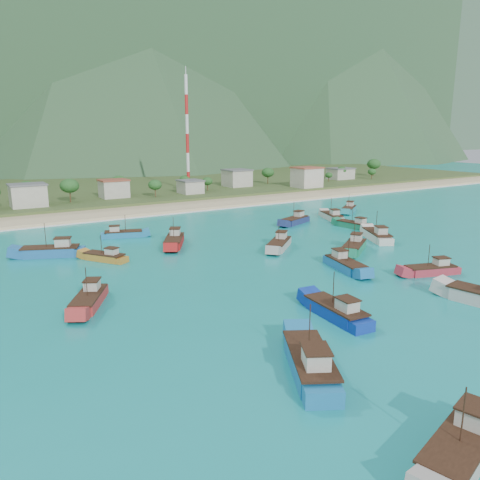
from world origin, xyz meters
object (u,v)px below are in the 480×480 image
boat_16 (377,236)px  boat_17 (279,245)px  boat_4 (354,226)px  boat_18 (345,265)px  boat_0 (349,210)px  boat_14 (462,448)px  boat_28 (332,217)px  boat_15 (295,221)px  boat_8 (310,365)px  boat_10 (52,252)px  boat_20 (354,247)px  boat_25 (105,258)px  boat_24 (123,235)px  boat_2 (336,312)px  radio_tower (187,134)px  boat_19 (89,300)px  boat_5 (174,242)px  boat_21 (431,271)px

boat_16 → boat_17: (-23.63, 5.70, -0.09)m
boat_4 → boat_18: size_ratio=0.92×
boat_0 → boat_14: 112.74m
boat_28 → boat_15: bearing=-162.4°
boat_8 → boat_10: 64.21m
boat_20 → boat_25: 50.17m
boat_15 → boat_25: 55.10m
boat_18 → boat_24: bearing=-47.9°
boat_2 → boat_18: bearing=48.2°
boat_17 → boat_8: bearing=105.5°
boat_8 → boat_24: 72.30m
boat_24 → boat_18: bearing=46.2°
radio_tower → boat_17: size_ratio=4.21×
boat_19 → boat_18: bearing=-159.2°
boat_17 → boat_4: bearing=-117.9°
boat_0 → boat_8: boat_8 is taller
boat_14 → radio_tower: bearing=-33.9°
boat_4 → boat_24: boat_4 is taller
boat_5 → boat_20: (29.34, -24.73, -0.03)m
boat_5 → boat_15: bearing=-141.4°
boat_17 → boat_0: bearing=-101.9°
boat_2 → boat_25: 48.03m
boat_20 → boat_28: 35.83m
boat_28 → radio_tower: bearing=119.0°
boat_4 → boat_24: bearing=151.3°
boat_2 → boat_10: bearing=121.2°
boat_10 → boat_20: size_ratio=1.13×
boat_21 → boat_16: bearing=-9.6°
boat_19 → boat_28: bearing=-128.3°
radio_tower → boat_16: (0.42, -95.84, -22.51)m
boat_14 → boat_0: bearing=-56.0°
boat_0 → boat_19: 96.69m
boat_15 → boat_4: bearing=-166.4°
boat_18 → boat_28: boat_18 is taller
boat_16 → boat_21: boat_16 is taller
boat_10 → boat_5: bearing=-77.7°
boat_2 → boat_28: (49.35, 53.28, -0.05)m
boat_16 → boat_25: 59.97m
boat_2 → boat_4: 61.64m
radio_tower → boat_24: radio_tower is taller
boat_18 → boat_25: boat_18 is taller
boat_19 → boat_25: (8.94, 22.35, -0.15)m
boat_8 → boat_24: boat_8 is taller
boat_10 → boat_20: (53.76, -29.30, -0.11)m
boat_19 → boat_25: size_ratio=1.18×
boat_19 → boat_28: size_ratio=0.96×
boat_25 → boat_14: bearing=-118.3°
boat_8 → boat_28: size_ratio=1.16×
boat_14 → boat_20: (39.55, 49.51, -0.02)m
boat_21 → boat_24: boat_21 is taller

